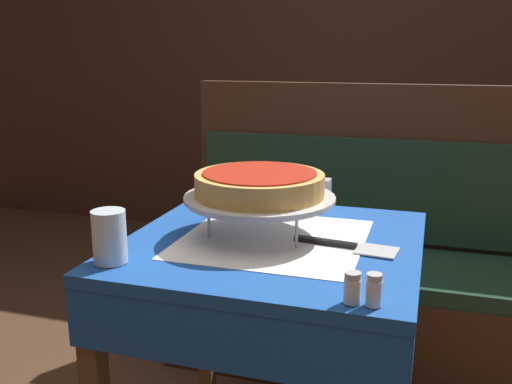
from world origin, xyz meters
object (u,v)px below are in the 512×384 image
pepper_shaker (374,290)px  pizza_pan_stand (259,199)px  dining_table_front (273,278)px  salt_shaker (352,288)px  dining_table_rear (331,155)px  pizza_server (348,246)px  condiment_caddy (335,125)px  deep_dish_pizza (260,184)px  booth_bench (366,287)px  napkin_holder (314,193)px  water_glass_near (109,237)px

pepper_shaker → pizza_pan_stand: bearing=133.9°
dining_table_front → salt_shaker: salt_shaker is taller
pepper_shaker → dining_table_rear: bearing=102.0°
pizza_server → condiment_caddy: size_ratio=1.40×
pepper_shaker → condiment_caddy: condiment_caddy is taller
deep_dish_pizza → condiment_caddy: condiment_caddy is taller
pizza_pan_stand → pepper_shaker: (0.33, -0.34, -0.06)m
booth_bench → pizza_server: booth_bench is taller
pepper_shaker → napkin_holder: 0.69m
dining_table_rear → salt_shaker: (0.42, -2.14, 0.14)m
dining_table_rear → water_glass_near: water_glass_near is taller
deep_dish_pizza → water_glass_near: size_ratio=2.74×
booth_bench → condiment_caddy: size_ratio=8.24×
napkin_holder → pizza_pan_stand: bearing=-104.7°
deep_dish_pizza → pizza_pan_stand: bearing=90.0°
dining_table_front → napkin_holder: 0.36m
deep_dish_pizza → salt_shaker: size_ratio=5.37×
deep_dish_pizza → napkin_holder: size_ratio=3.32×
salt_shaker → pepper_shaker: size_ratio=0.97×
pizza_server → pepper_shaker: bearing=-73.3°
pizza_server → pepper_shaker: 0.32m
dining_table_rear → salt_shaker: bearing=-79.0°
water_glass_near → dining_table_rear: bearing=86.2°
napkin_holder → deep_dish_pizza: bearing=-104.7°
dining_table_front → booth_bench: 0.91m
dining_table_rear → pizza_pan_stand: size_ratio=2.18×
dining_table_rear → napkin_holder: 1.52m
salt_shaker → napkin_holder: (-0.21, 0.65, 0.01)m
booth_bench → salt_shaker: (0.09, -1.15, 0.49)m
dining_table_rear → pizza_server: size_ratio=3.26×
salt_shaker → napkin_holder: bearing=108.0°
dining_table_rear → dining_table_front: bearing=-84.7°
pizza_server → napkin_holder: 0.37m
pizza_pan_stand → pizza_server: 0.25m
deep_dish_pizza → salt_shaker: bearing=-49.8°
booth_bench → dining_table_front: bearing=-100.8°
deep_dish_pizza → napkin_holder: 0.33m
pepper_shaker → pizza_server: bearing=106.7°
pepper_shaker → napkin_holder: size_ratio=0.64×
booth_bench → napkin_holder: booth_bench is taller
dining_table_front → water_glass_near: bearing=-138.6°
condiment_caddy → salt_shaker: bearing=-79.5°
dining_table_front → booth_bench: size_ratio=0.51×
dining_table_rear → pizza_server: (0.36, -1.83, 0.11)m
booth_bench → napkin_holder: bearing=-103.5°
dining_table_rear → deep_dish_pizza: 1.82m
pizza_pan_stand → salt_shaker: size_ratio=6.31×
dining_table_rear → salt_shaker: 2.19m
booth_bench → water_glass_near: 1.30m
salt_shaker → pepper_shaker: (0.04, 0.00, 0.00)m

